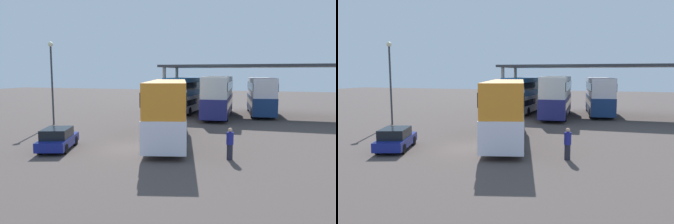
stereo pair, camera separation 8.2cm
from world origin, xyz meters
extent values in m
plane|color=#4F4440|center=(0.00, 0.00, 0.00)|extent=(140.00, 140.00, 0.00)
cube|color=white|center=(1.25, 2.99, 1.26)|extent=(5.26, 11.50, 1.82)
cube|color=orange|center=(1.25, 2.99, 3.15)|extent=(5.13, 11.26, 1.97)
cube|color=black|center=(1.25, 2.99, 1.48)|extent=(5.18, 11.07, 0.62)
cube|color=black|center=(1.25, 2.99, 3.25)|extent=(5.18, 11.07, 0.79)
cube|color=black|center=(-0.19, 8.37, 1.53)|extent=(2.02, 0.63, 1.09)
cube|color=orange|center=(-0.19, 8.37, 2.40)|extent=(1.67, 0.52, 0.36)
cylinder|color=black|center=(-0.71, 6.07, 0.50)|extent=(0.53, 1.04, 1.00)
cylinder|color=black|center=(1.41, 6.64, 0.50)|extent=(0.53, 1.04, 1.00)
cylinder|color=black|center=(1.09, -0.67, 0.50)|extent=(0.53, 1.04, 1.00)
cylinder|color=black|center=(3.21, -0.10, 0.50)|extent=(0.53, 1.04, 1.00)
cube|color=navy|center=(-4.36, -1.55, 0.49)|extent=(2.78, 4.05, 0.55)
cube|color=black|center=(-4.30, -1.72, 1.06)|extent=(2.10, 2.43, 0.58)
cylinder|color=black|center=(-5.44, -0.71, 0.30)|extent=(0.39, 0.63, 0.60)
cylinder|color=black|center=(-4.05, -0.22, 0.30)|extent=(0.39, 0.63, 0.60)
cylinder|color=black|center=(-4.67, -2.88, 0.30)|extent=(0.39, 0.63, 0.60)
cylinder|color=black|center=(-3.28, -2.39, 0.30)|extent=(0.39, 0.63, 0.60)
cube|color=silver|center=(-1.43, 19.45, 1.26)|extent=(3.12, 11.14, 1.82)
cube|color=#0E58A0|center=(-1.43, 19.45, 3.16)|extent=(3.03, 10.92, 1.97)
cube|color=black|center=(-1.43, 19.45, 1.48)|extent=(3.13, 10.70, 0.62)
cube|color=black|center=(-1.43, 19.45, 3.26)|extent=(3.13, 10.70, 0.79)
cube|color=black|center=(-1.14, 24.90, 1.53)|extent=(2.15, 0.21, 1.09)
cube|color=orange|center=(-1.14, 24.90, 2.41)|extent=(1.77, 0.17, 0.36)
cylinder|color=black|center=(-2.39, 22.92, 0.50)|extent=(0.33, 1.01, 1.00)
cylinder|color=black|center=(-0.10, 22.80, 0.50)|extent=(0.33, 1.01, 1.00)
cylinder|color=black|center=(-2.76, 16.10, 0.50)|extent=(0.33, 1.01, 1.00)
cylinder|color=black|center=(-0.47, 15.98, 0.50)|extent=(0.33, 1.01, 1.00)
cube|color=navy|center=(2.60, 16.57, 1.30)|extent=(3.27, 11.30, 1.90)
cube|color=silver|center=(2.60, 16.57, 3.28)|extent=(3.18, 11.07, 2.06)
cube|color=black|center=(2.60, 16.57, 1.53)|extent=(3.28, 10.86, 0.65)
cube|color=black|center=(2.60, 16.57, 3.39)|extent=(3.28, 10.86, 0.82)
cube|color=black|center=(2.23, 22.08, 1.59)|extent=(2.15, 0.24, 1.14)
cube|color=orange|center=(2.23, 22.08, 2.50)|extent=(1.77, 0.20, 0.36)
cylinder|color=black|center=(1.22, 19.95, 0.50)|extent=(0.35, 1.02, 1.00)
cylinder|color=black|center=(3.51, 20.10, 0.50)|extent=(0.35, 1.02, 1.00)
cylinder|color=black|center=(1.69, 13.05, 0.50)|extent=(0.35, 1.02, 1.00)
cylinder|color=black|center=(3.97, 13.20, 0.50)|extent=(0.35, 1.02, 1.00)
cube|color=navy|center=(6.89, 19.70, 1.26)|extent=(3.60, 10.30, 1.82)
cube|color=white|center=(6.89, 19.70, 3.15)|extent=(3.51, 10.09, 1.97)
cube|color=black|center=(6.89, 19.70, 1.48)|extent=(3.59, 9.90, 0.62)
cube|color=black|center=(6.89, 19.70, 3.25)|extent=(3.59, 9.90, 0.79)
cube|color=black|center=(6.30, 24.66, 1.53)|extent=(2.05, 0.34, 1.09)
cube|color=orange|center=(6.30, 24.66, 2.40)|extent=(1.69, 0.28, 0.36)
cylinder|color=black|center=(5.44, 22.68, 0.50)|extent=(0.40, 1.03, 1.00)
cylinder|color=black|center=(7.60, 22.93, 0.50)|extent=(0.40, 1.03, 1.00)
cylinder|color=black|center=(6.18, 16.47, 0.50)|extent=(0.40, 1.03, 1.00)
cylinder|color=black|center=(8.34, 16.73, 0.50)|extent=(0.40, 1.03, 1.00)
cube|color=#33353A|center=(7.57, 18.18, 5.42)|extent=(22.75, 7.20, 0.25)
cylinder|color=#9E9B93|center=(-3.19, 20.59, 2.65)|extent=(0.36, 0.36, 5.30)
cylinder|color=#9E9B93|center=(-3.04, 15.19, 2.65)|extent=(0.36, 0.36, 5.30)
cylinder|color=#33353A|center=(-10.80, 6.54, 3.52)|extent=(0.16, 0.16, 7.05)
sphere|color=beige|center=(-10.80, 6.54, 7.20)|extent=(0.44, 0.44, 0.44)
cylinder|color=#262633|center=(5.93, -0.74, 0.42)|extent=(0.32, 0.32, 0.84)
cylinder|color=navy|center=(5.93, -0.74, 1.17)|extent=(0.38, 0.38, 0.66)
sphere|color=tan|center=(5.93, -0.74, 1.62)|extent=(0.23, 0.23, 0.23)
camera|label=1|loc=(7.89, -17.95, 4.64)|focal=34.48mm
camera|label=2|loc=(7.97, -17.93, 4.64)|focal=34.48mm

